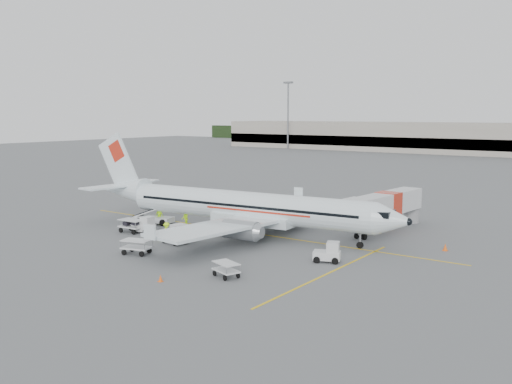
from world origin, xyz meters
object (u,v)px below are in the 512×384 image
jet_bridge (388,211)px  tug_aft (144,225)px  tug_fore (327,252)px  belt_loader (154,210)px  aircraft (247,186)px  tug_mid (175,233)px

jet_bridge → tug_aft: jet_bridge is taller
tug_fore → tug_aft: size_ratio=0.99×
belt_loader → tug_fore: bearing=-22.9°
aircraft → tug_fore: size_ratio=16.13×
tug_mid → tug_aft: size_ratio=1.09×
aircraft → tug_mid: (-3.03, -6.91, -3.82)m
belt_loader → tug_fore: 22.90m
tug_fore → aircraft: bearing=135.8°
tug_fore → tug_mid: tug_mid is taller
jet_bridge → aircraft: bearing=-132.1°
jet_bridge → belt_loader: bearing=-148.0°
aircraft → tug_aft: bearing=-153.5°
jet_bridge → tug_aft: (-19.15, -15.22, -1.11)m
jet_bridge → tug_fore: jet_bridge is taller
belt_loader → tug_mid: size_ratio=2.28×
belt_loader → jet_bridge: bearing=12.7°
aircraft → tug_aft: (-8.75, -5.40, -3.89)m
jet_bridge → tug_mid: size_ratio=6.28×
tug_mid → tug_aft: (-5.72, 1.51, -0.08)m
jet_bridge → belt_loader: (-21.66, -11.27, -0.49)m
tug_fore → tug_mid: (-14.42, -2.19, 0.09)m
tug_fore → tug_aft: tug_aft is taller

